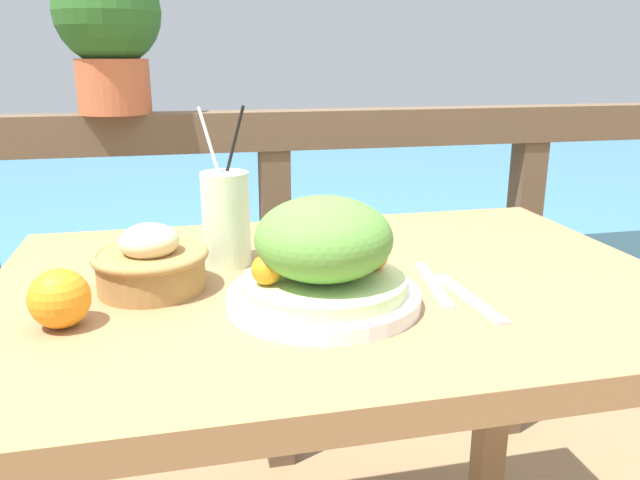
{
  "coord_description": "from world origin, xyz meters",
  "views": [
    {
      "loc": [
        -0.22,
        -0.85,
        1.08
      ],
      "look_at": [
        -0.03,
        0.0,
        0.82
      ],
      "focal_mm": 35.0,
      "sensor_mm": 36.0,
      "label": 1
    }
  ],
  "objects_px": {
    "salad_plate": "(324,259)",
    "potted_plant": "(108,27)",
    "drink_glass": "(226,218)",
    "bread_basket": "(151,263)"
  },
  "relations": [
    {
      "from": "drink_glass",
      "to": "potted_plant",
      "type": "relative_size",
      "value": 0.76
    },
    {
      "from": "drink_glass",
      "to": "bread_basket",
      "type": "height_order",
      "value": "drink_glass"
    },
    {
      "from": "salad_plate",
      "to": "potted_plant",
      "type": "distance_m",
      "value": 0.85
    },
    {
      "from": "salad_plate",
      "to": "bread_basket",
      "type": "distance_m",
      "value": 0.25
    },
    {
      "from": "salad_plate",
      "to": "potted_plant",
      "type": "relative_size",
      "value": 0.79
    },
    {
      "from": "drink_glass",
      "to": "potted_plant",
      "type": "xyz_separation_m",
      "value": [
        -0.2,
        0.53,
        0.3
      ]
    },
    {
      "from": "drink_glass",
      "to": "potted_plant",
      "type": "bearing_deg",
      "value": 110.67
    },
    {
      "from": "salad_plate",
      "to": "drink_glass",
      "type": "height_order",
      "value": "drink_glass"
    },
    {
      "from": "drink_glass",
      "to": "bread_basket",
      "type": "bearing_deg",
      "value": -141.08
    },
    {
      "from": "salad_plate",
      "to": "bread_basket",
      "type": "relative_size",
      "value": 1.59
    }
  ]
}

